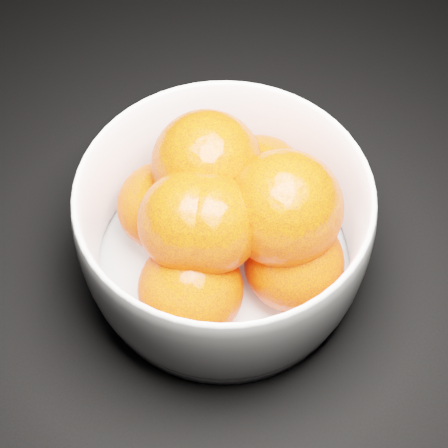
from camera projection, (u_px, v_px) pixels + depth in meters
name	position (u px, v px, depth m)	size (l,w,h in m)	color
bowl	(224.00, 228.00, 0.53)	(0.24, 0.24, 0.12)	white
orange_pile	(228.00, 217.00, 0.51)	(0.19, 0.18, 0.14)	#FF3705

